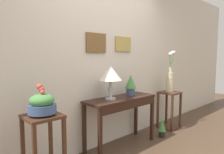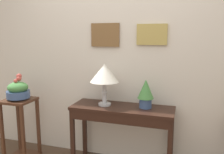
{
  "view_description": "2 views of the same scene",
  "coord_description": "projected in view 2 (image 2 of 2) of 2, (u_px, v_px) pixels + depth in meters",
  "views": [
    {
      "loc": [
        -2.0,
        -0.96,
        1.37
      ],
      "look_at": [
        -0.0,
        1.17,
        1.08
      ],
      "focal_mm": 32.6,
      "sensor_mm": 36.0,
      "label": 1
    },
    {
      "loc": [
        0.78,
        -1.35,
        1.56
      ],
      "look_at": [
        0.03,
        1.07,
        1.11
      ],
      "focal_mm": 37.52,
      "sensor_mm": 36.0,
      "label": 2
    }
  ],
  "objects": [
    {
      "name": "table_lamp",
      "position": [
        104.0,
        74.0,
        2.66
      ],
      "size": [
        0.33,
        0.33,
        0.48
      ],
      "color": "#B7B7BC",
      "rests_on": "console_table"
    },
    {
      "name": "back_wall_with_art",
      "position": [
        118.0,
        49.0,
        2.86
      ],
      "size": [
        9.0,
        0.13,
        2.8
      ],
      "color": "beige",
      "rests_on": "ground"
    },
    {
      "name": "console_table",
      "position": [
        122.0,
        117.0,
        2.66
      ],
      "size": [
        1.16,
        0.41,
        0.76
      ],
      "color": "black",
      "rests_on": "ground"
    },
    {
      "name": "planter_bowl_wide_left",
      "position": [
        18.0,
        90.0,
        2.87
      ],
      "size": [
        0.28,
        0.28,
        0.31
      ],
      "color": "#3D5684",
      "rests_on": "pedestal_stand_left"
    },
    {
      "name": "potted_plant_on_console",
      "position": [
        146.0,
        92.0,
        2.59
      ],
      "size": [
        0.18,
        0.18,
        0.32
      ],
      "color": "#3D5684",
      "rests_on": "console_table"
    },
    {
      "name": "pedestal_stand_left",
      "position": [
        21.0,
        129.0,
        2.96
      ],
      "size": [
        0.35,
        0.35,
        0.79
      ],
      "color": "#472819",
      "rests_on": "ground"
    }
  ]
}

